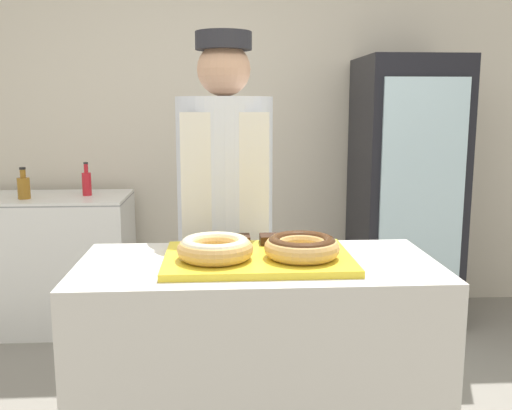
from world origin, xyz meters
name	(u,v)px	position (x,y,z in m)	size (l,w,h in m)	color
wall_back	(238,116)	(0.00, 2.13, 1.35)	(8.00, 0.06, 2.70)	beige
display_counter	(258,384)	(0.00, 0.00, 0.45)	(1.23, 0.58, 0.90)	beige
serving_tray	(258,258)	(0.00, 0.00, 0.91)	(0.64, 0.43, 0.02)	yellow
donut_light_glaze	(215,247)	(-0.14, -0.04, 0.96)	(0.25, 0.25, 0.07)	tan
donut_chocolate_glaze	(302,246)	(0.14, -0.04, 0.96)	(0.25, 0.25, 0.07)	tan
brownie_back_left	(239,240)	(-0.06, 0.16, 0.94)	(0.08, 0.08, 0.03)	black
brownie_back_right	(271,239)	(0.06, 0.16, 0.94)	(0.08, 0.08, 0.03)	black
baker_person	(225,226)	(-0.11, 0.58, 0.90)	(0.42, 0.42, 1.73)	#4C4C51
beverage_fridge	(405,192)	(1.08, 1.74, 0.86)	(0.62, 0.66, 1.73)	black
chest_freezer	(52,261)	(-1.22, 1.75, 0.43)	(1.00, 0.57, 0.86)	white
bottle_red	(87,183)	(-0.97, 1.76, 0.94)	(0.06, 0.06, 0.21)	red
bottle_amber	(24,187)	(-1.33, 1.65, 0.93)	(0.07, 0.07, 0.19)	#99661E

